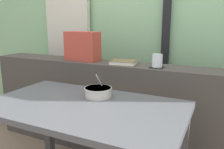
{
  "coord_description": "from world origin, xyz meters",
  "views": [
    {
      "loc": [
        0.68,
        -1.23,
        1.18
      ],
      "look_at": [
        -0.09,
        0.37,
        0.78
      ],
      "focal_mm": 37.16,
      "sensor_mm": 36.0,
      "label": 1
    }
  ],
  "objects_px": {
    "throw_pillow": "(82,46)",
    "closed_book": "(123,62)",
    "soup_bowl": "(98,92)",
    "coaster_square": "(157,67)",
    "juice_glass": "(157,61)",
    "breakfast_table": "(84,119)"
  },
  "relations": [
    {
      "from": "throw_pillow",
      "to": "closed_book",
      "type": "bearing_deg",
      "value": -3.65
    },
    {
      "from": "throw_pillow",
      "to": "soup_bowl",
      "type": "distance_m",
      "value": 0.69
    },
    {
      "from": "coaster_square",
      "to": "throw_pillow",
      "type": "distance_m",
      "value": 0.72
    },
    {
      "from": "throw_pillow",
      "to": "juice_glass",
      "type": "bearing_deg",
      "value": -3.88
    },
    {
      "from": "breakfast_table",
      "to": "closed_book",
      "type": "height_order",
      "value": "closed_book"
    },
    {
      "from": "closed_book",
      "to": "throw_pillow",
      "type": "distance_m",
      "value": 0.43
    },
    {
      "from": "soup_bowl",
      "to": "closed_book",
      "type": "bearing_deg",
      "value": 91.99
    },
    {
      "from": "soup_bowl",
      "to": "juice_glass",
      "type": "bearing_deg",
      "value": 57.53
    },
    {
      "from": "breakfast_table",
      "to": "closed_book",
      "type": "relative_size",
      "value": 5.22
    },
    {
      "from": "juice_glass",
      "to": "closed_book",
      "type": "height_order",
      "value": "juice_glass"
    },
    {
      "from": "closed_book",
      "to": "soup_bowl",
      "type": "relative_size",
      "value": 1.28
    },
    {
      "from": "coaster_square",
      "to": "throw_pillow",
      "type": "bearing_deg",
      "value": 176.12
    },
    {
      "from": "coaster_square",
      "to": "closed_book",
      "type": "height_order",
      "value": "closed_book"
    },
    {
      "from": "juice_glass",
      "to": "breakfast_table",
      "type": "bearing_deg",
      "value": -115.58
    },
    {
      "from": "coaster_square",
      "to": "throw_pillow",
      "type": "xyz_separation_m",
      "value": [
        -0.71,
        0.05,
        0.13
      ]
    },
    {
      "from": "coaster_square",
      "to": "juice_glass",
      "type": "bearing_deg",
      "value": 0.0
    },
    {
      "from": "breakfast_table",
      "to": "soup_bowl",
      "type": "xyz_separation_m",
      "value": [
        0.01,
        0.17,
        0.13
      ]
    },
    {
      "from": "juice_glass",
      "to": "throw_pillow",
      "type": "xyz_separation_m",
      "value": [
        -0.71,
        0.05,
        0.08
      ]
    },
    {
      "from": "coaster_square",
      "to": "soup_bowl",
      "type": "relative_size",
      "value": 0.55
    },
    {
      "from": "closed_book",
      "to": "throw_pillow",
      "type": "xyz_separation_m",
      "value": [
        -0.41,
        0.03,
        0.11
      ]
    },
    {
      "from": "breakfast_table",
      "to": "coaster_square",
      "type": "bearing_deg",
      "value": 64.42
    },
    {
      "from": "throw_pillow",
      "to": "soup_bowl",
      "type": "xyz_separation_m",
      "value": [
        0.43,
        -0.48,
        -0.24
      ]
    }
  ]
}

